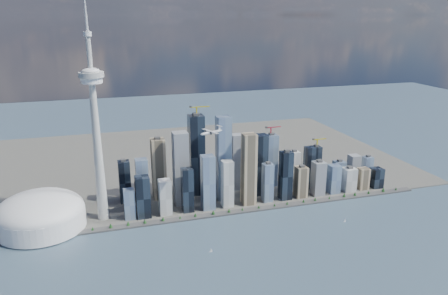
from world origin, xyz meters
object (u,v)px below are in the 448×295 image
object	(u,v)px
dome_stadium	(41,213)
sailboat_east	(345,221)
airplane	(211,132)
sailboat_west	(211,251)
needle_tower	(96,126)

from	to	relation	value
dome_stadium	sailboat_east	bearing A→B (deg)	-14.08
dome_stadium	sailboat_east	size ratio (longest dim) A/B	21.30
airplane	sailboat_west	xyz separation A→B (m)	(-38.00, -129.34, -224.89)
sailboat_east	dome_stadium	bearing A→B (deg)	160.01
needle_tower	airplane	distance (m)	268.68
needle_tower	sailboat_east	xyz separation A→B (m)	(561.30, -185.86, -232.83)
dome_stadium	sailboat_west	distance (m)	415.22
needle_tower	airplane	size ratio (longest dim) A/B	9.19
airplane	sailboat_west	world-z (taller)	airplane
needle_tower	dome_stadium	world-z (taller)	needle_tower
needle_tower	dome_stadium	bearing A→B (deg)	-175.91
dome_stadium	sailboat_east	world-z (taller)	dome_stadium
sailboat_west	sailboat_east	distance (m)	351.41
needle_tower	dome_stadium	distance (m)	241.40
dome_stadium	sailboat_west	bearing A→B (deg)	-31.60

